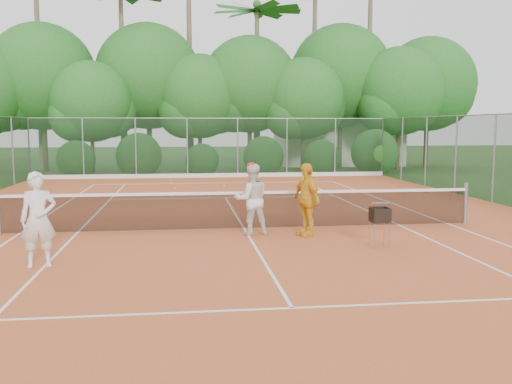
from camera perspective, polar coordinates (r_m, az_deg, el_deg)
ground at (r=14.51m, az=-1.19°, el=-3.79°), size 120.00×120.00×0.00m
clay_court at (r=14.51m, az=-1.19°, el=-3.75°), size 18.00×36.00×0.02m
club_building at (r=39.63m, az=8.09°, el=4.91°), size 8.00×5.00×3.00m
tennis_net at (r=14.43m, az=-1.19°, el=-1.71°), size 11.97×0.10×1.10m
player_white at (r=11.27m, az=-20.93°, el=-2.57°), size 0.73×0.57×1.77m
player_center_grp at (r=13.63m, az=-0.45°, el=-0.71°), size 0.90×0.74×1.74m
player_yellow at (r=13.55m, az=5.05°, el=-0.75°), size 0.75×1.10×1.74m
ball_hopper at (r=12.57m, az=12.28°, el=-2.34°), size 0.37×0.37×0.85m
stray_ball_a at (r=23.71m, az=-8.09°, el=0.32°), size 0.07×0.07×0.07m
stray_ball_b at (r=26.33m, az=-8.52°, el=0.94°), size 0.07×0.07×0.07m
stray_ball_c at (r=24.59m, az=-3.20°, el=0.60°), size 0.07×0.07×0.07m
court_markings at (r=14.51m, az=-1.19°, el=-3.70°), size 11.03×23.83×0.01m
fence_back at (r=29.25m, az=-4.36°, el=4.43°), size 18.07×0.07×3.00m
tropical_treeline at (r=34.63m, az=-2.47°, el=10.72°), size 32.10×8.49×15.03m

